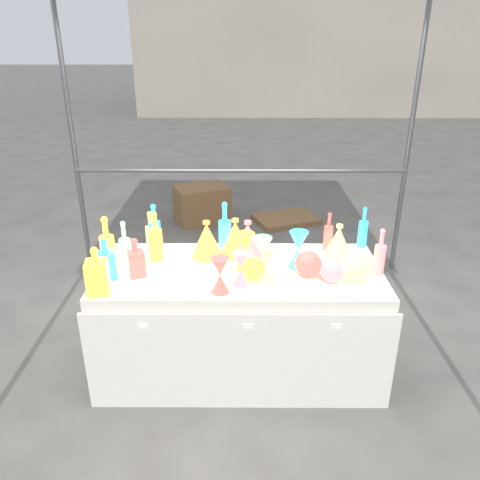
{
  "coord_description": "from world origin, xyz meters",
  "views": [
    {
      "loc": [
        0.01,
        -2.67,
        2.11
      ],
      "look_at": [
        0.0,
        0.0,
        0.95
      ],
      "focal_mm": 35.0,
      "sensor_mm": 36.0,
      "label": 1
    }
  ],
  "objects_px": {
    "bottle_0": "(155,236)",
    "globe_0": "(253,270)",
    "display_table": "(240,319)",
    "hourglass_0": "(220,275)",
    "lampshade_0": "(207,239)",
    "cardboard_box_closed": "(202,204)",
    "decanter_0": "(97,270)"
  },
  "relations": [
    {
      "from": "bottle_0",
      "to": "globe_0",
      "type": "xyz_separation_m",
      "value": [
        0.63,
        -0.26,
        -0.11
      ]
    },
    {
      "from": "display_table",
      "to": "hourglass_0",
      "type": "bearing_deg",
      "value": -111.43
    },
    {
      "from": "lampshade_0",
      "to": "bottle_0",
      "type": "bearing_deg",
      "value": -161.88
    },
    {
      "from": "hourglass_0",
      "to": "cardboard_box_closed",
      "type": "bearing_deg",
      "value": 96.87
    },
    {
      "from": "decanter_0",
      "to": "hourglass_0",
      "type": "relative_size",
      "value": 1.33
    },
    {
      "from": "decanter_0",
      "to": "lampshade_0",
      "type": "bearing_deg",
      "value": 30.62
    },
    {
      "from": "cardboard_box_closed",
      "to": "hourglass_0",
      "type": "bearing_deg",
      "value": -106.31
    },
    {
      "from": "cardboard_box_closed",
      "to": "globe_0",
      "type": "bearing_deg",
      "value": -102.23
    },
    {
      "from": "display_table",
      "to": "globe_0",
      "type": "distance_m",
      "value": 0.46
    },
    {
      "from": "bottle_0",
      "to": "hourglass_0",
      "type": "height_order",
      "value": "bottle_0"
    },
    {
      "from": "cardboard_box_closed",
      "to": "decanter_0",
      "type": "height_order",
      "value": "decanter_0"
    },
    {
      "from": "decanter_0",
      "to": "bottle_0",
      "type": "bearing_deg",
      "value": 49.94
    },
    {
      "from": "hourglass_0",
      "to": "lampshade_0",
      "type": "relative_size",
      "value": 0.86
    },
    {
      "from": "globe_0",
      "to": "lampshade_0",
      "type": "bearing_deg",
      "value": 133.42
    },
    {
      "from": "display_table",
      "to": "lampshade_0",
      "type": "relative_size",
      "value": 7.23
    },
    {
      "from": "decanter_0",
      "to": "hourglass_0",
      "type": "distance_m",
      "value": 0.7
    },
    {
      "from": "lampshade_0",
      "to": "cardboard_box_closed",
      "type": "bearing_deg",
      "value": 104.22
    },
    {
      "from": "bottle_0",
      "to": "decanter_0",
      "type": "relative_size",
      "value": 1.17
    },
    {
      "from": "globe_0",
      "to": "lampshade_0",
      "type": "height_order",
      "value": "lampshade_0"
    },
    {
      "from": "cardboard_box_closed",
      "to": "display_table",
      "type": "bearing_deg",
      "value": -103.36
    },
    {
      "from": "bottle_0",
      "to": "lampshade_0",
      "type": "height_order",
      "value": "bottle_0"
    },
    {
      "from": "cardboard_box_closed",
      "to": "globe_0",
      "type": "distance_m",
      "value": 3.04
    },
    {
      "from": "decanter_0",
      "to": "globe_0",
      "type": "bearing_deg",
      "value": 1.73
    },
    {
      "from": "cardboard_box_closed",
      "to": "globe_0",
      "type": "relative_size",
      "value": 4.08
    },
    {
      "from": "cardboard_box_closed",
      "to": "lampshade_0",
      "type": "xyz_separation_m",
      "value": [
        0.26,
        -2.61,
        0.65
      ]
    },
    {
      "from": "bottle_0",
      "to": "lampshade_0",
      "type": "relative_size",
      "value": 1.33
    },
    {
      "from": "display_table",
      "to": "cardboard_box_closed",
      "type": "height_order",
      "value": "display_table"
    },
    {
      "from": "display_table",
      "to": "decanter_0",
      "type": "relative_size",
      "value": 6.35
    },
    {
      "from": "cardboard_box_closed",
      "to": "bottle_0",
      "type": "height_order",
      "value": "bottle_0"
    },
    {
      "from": "bottle_0",
      "to": "decanter_0",
      "type": "height_order",
      "value": "bottle_0"
    },
    {
      "from": "decanter_0",
      "to": "lampshade_0",
      "type": "xyz_separation_m",
      "value": [
        0.59,
        0.5,
        -0.02
      ]
    },
    {
      "from": "decanter_0",
      "to": "hourglass_0",
      "type": "xyz_separation_m",
      "value": [
        0.7,
        0.01,
        -0.04
      ]
    }
  ]
}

